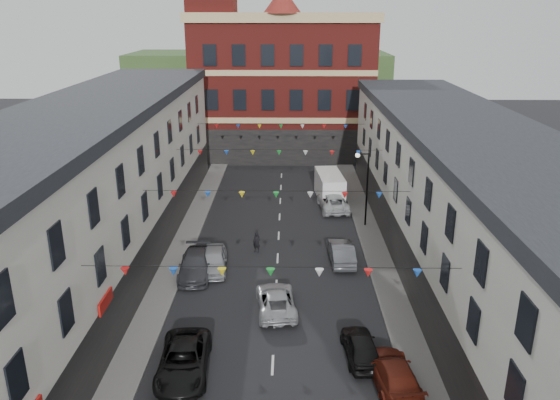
# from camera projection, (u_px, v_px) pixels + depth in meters

# --- Properties ---
(ground) EXTENTS (160.00, 160.00, 0.00)m
(ground) POSITION_uv_depth(u_px,v_px,m) (275.00, 321.00, 30.00)
(ground) COLOR black
(ground) RESTS_ON ground
(pavement_left) EXTENTS (1.80, 64.00, 0.15)m
(pavement_left) POSITION_uv_depth(u_px,v_px,m) (158.00, 300.00, 31.97)
(pavement_left) COLOR #605E5B
(pavement_left) RESTS_ON ground
(pavement_right) EXTENTS (1.80, 64.00, 0.15)m
(pavement_right) POSITION_uv_depth(u_px,v_px,m) (394.00, 302.00, 31.76)
(pavement_right) COLOR #605E5B
(pavement_right) RESTS_ON ground
(terrace_left) EXTENTS (8.40, 56.00, 10.70)m
(terrace_left) POSITION_uv_depth(u_px,v_px,m) (56.00, 222.00, 29.37)
(terrace_left) COLOR beige
(terrace_left) RESTS_ON ground
(terrace_right) EXTENTS (8.40, 56.00, 9.70)m
(terrace_right) POSITION_uv_depth(u_px,v_px,m) (495.00, 233.00, 29.18)
(terrace_right) COLOR beige
(terrace_right) RESTS_ON ground
(civic_building) EXTENTS (20.60, 13.30, 18.50)m
(civic_building) POSITION_uv_depth(u_px,v_px,m) (283.00, 84.00, 63.19)
(civic_building) COLOR maroon
(civic_building) RESTS_ON ground
(clock_tower) EXTENTS (5.60, 5.60, 30.00)m
(clock_tower) POSITION_uv_depth(u_px,v_px,m) (212.00, 23.00, 58.29)
(clock_tower) COLOR maroon
(clock_tower) RESTS_ON ground
(distant_hill) EXTENTS (40.00, 14.00, 10.00)m
(distant_hill) POSITION_uv_depth(u_px,v_px,m) (259.00, 85.00, 87.00)
(distant_hill) COLOR #314B23
(distant_hill) RESTS_ON ground
(street_lamp) EXTENTS (1.10, 0.36, 6.00)m
(street_lamp) POSITION_uv_depth(u_px,v_px,m) (364.00, 179.00, 41.85)
(street_lamp) COLOR black
(street_lamp) RESTS_ON ground
(car_left_c) EXTENTS (2.57, 5.09, 1.38)m
(car_left_c) POSITION_uv_depth(u_px,v_px,m) (184.00, 360.00, 25.43)
(car_left_c) COLOR black
(car_left_c) RESTS_ON ground
(car_left_d) EXTENTS (2.25, 4.93, 1.40)m
(car_left_d) POSITION_uv_depth(u_px,v_px,m) (195.00, 265.00, 35.02)
(car_left_d) COLOR #3A3B41
(car_left_d) RESTS_ON ground
(car_left_e) EXTENTS (2.04, 4.32, 1.43)m
(car_left_e) POSITION_uv_depth(u_px,v_px,m) (214.00, 260.00, 35.63)
(car_left_e) COLOR #9FA2A8
(car_left_e) RESTS_ON ground
(car_right_c) EXTENTS (2.30, 4.72, 1.32)m
(car_right_c) POSITION_uv_depth(u_px,v_px,m) (394.00, 374.00, 24.54)
(car_right_c) COLOR maroon
(car_right_c) RESTS_ON ground
(car_right_d) EXTENTS (1.85, 3.97, 1.32)m
(car_right_d) POSITION_uv_depth(u_px,v_px,m) (361.00, 347.00, 26.53)
(car_right_d) COLOR black
(car_right_d) RESTS_ON ground
(car_right_e) EXTENTS (1.64, 4.36, 1.42)m
(car_right_e) POSITION_uv_depth(u_px,v_px,m) (342.00, 252.00, 36.85)
(car_right_e) COLOR #4E5056
(car_right_e) RESTS_ON ground
(car_right_f) EXTENTS (2.72, 5.16, 1.38)m
(car_right_f) POSITION_uv_depth(u_px,v_px,m) (333.00, 202.00, 46.59)
(car_right_f) COLOR silver
(car_right_f) RESTS_ON ground
(moving_car) EXTENTS (2.58, 4.76, 1.27)m
(moving_car) POSITION_uv_depth(u_px,v_px,m) (276.00, 300.00, 30.86)
(moving_car) COLOR #A8AAAF
(moving_car) RESTS_ON ground
(white_van) EXTENTS (2.51, 5.49, 2.36)m
(white_van) POSITION_uv_depth(u_px,v_px,m) (330.00, 186.00, 49.14)
(white_van) COLOR white
(white_van) RESTS_ON ground
(pedestrian) EXTENTS (0.65, 0.54, 1.51)m
(pedestrian) POSITION_uv_depth(u_px,v_px,m) (257.00, 242.00, 38.28)
(pedestrian) COLOR black
(pedestrian) RESTS_ON ground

